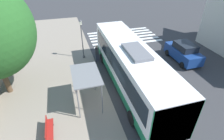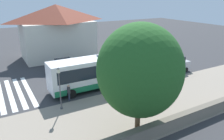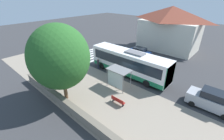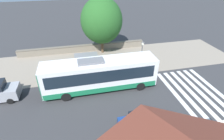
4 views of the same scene
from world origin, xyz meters
name	(u,v)px [view 2 (image 2 of 4)]	position (x,y,z in m)	size (l,w,h in m)	color
ground_plane	(119,90)	(0.00, 0.00, 0.00)	(120.00, 120.00, 0.00)	#353538
sidewalk_plaza	(144,107)	(-4.50, 0.00, 0.01)	(9.00, 44.00, 0.02)	gray
crosswalk_stripes	(5,95)	(5.00, 11.20, 0.00)	(9.00, 5.25, 0.01)	silver
stone_wall	(175,122)	(-8.55, 0.00, 0.56)	(0.60, 20.00, 1.11)	slate
background_building	(58,31)	(16.85, 1.65, 4.49)	(7.43, 11.90, 8.72)	beige
bus	(103,70)	(1.94, 1.01, 1.93)	(2.77, 12.25, 3.74)	white
bus_shelter	(129,77)	(-1.85, -0.08, 2.14)	(1.84, 2.88, 2.57)	slate
pedestrian	(69,91)	(0.23, 5.71, 1.05)	(0.34, 0.23, 1.77)	#2D3347
bench	(161,97)	(-4.40, -2.19, 0.48)	(0.40, 1.66, 0.88)	maroon
street_lamp_near	(60,85)	(-0.99, 6.90, 2.43)	(0.28, 0.28, 4.09)	#4C4C51
shade_tree	(140,71)	(-7.51, 2.95, 5.09)	(6.12, 6.12, 8.47)	brown
parked_car_behind_bus	(174,65)	(1.49, -9.81, 1.03)	(1.98, 4.54, 2.15)	#9EA0A8
parked_car_far_lane	(64,66)	(8.74, 3.49, 0.94)	(1.96, 4.17, 1.92)	navy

